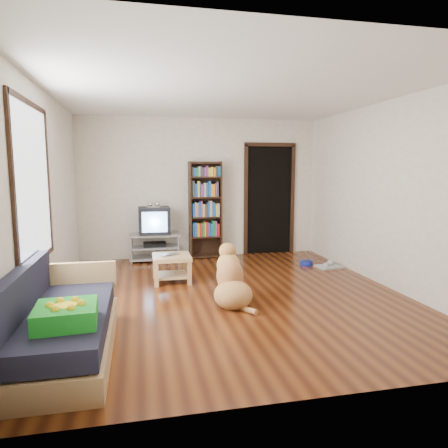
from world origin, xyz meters
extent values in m
plane|color=#5C2A0F|center=(0.00, 0.00, 0.00)|extent=(5.00, 5.00, 0.00)
plane|color=white|center=(0.00, 0.00, 2.60)|extent=(5.00, 5.00, 0.00)
plane|color=silver|center=(0.00, 2.50, 1.30)|extent=(4.50, 0.00, 4.50)
plane|color=silver|center=(0.00, -2.50, 1.30)|extent=(4.50, 0.00, 4.50)
plane|color=silver|center=(-2.25, 0.00, 1.30)|extent=(0.00, 5.00, 5.00)
plane|color=silver|center=(2.25, 0.00, 1.30)|extent=(0.00, 5.00, 5.00)
cube|color=green|center=(-1.75, -1.75, 0.50)|extent=(0.50, 0.50, 0.16)
imported|color=#B5B5B9|center=(-0.71, 0.76, 0.41)|extent=(0.33, 0.29, 0.02)
cylinder|color=navy|center=(1.67, 1.34, 0.04)|extent=(0.22, 0.22, 0.08)
cube|color=#A2A2A2|center=(1.97, 1.09, 0.01)|extent=(0.44, 0.37, 0.03)
cube|color=white|center=(-2.23, -0.50, 1.50)|extent=(0.02, 1.30, 1.60)
cube|color=black|center=(-2.23, -0.50, 2.32)|extent=(0.03, 1.42, 0.06)
cube|color=black|center=(-2.23, -0.50, 0.68)|extent=(0.03, 1.42, 0.06)
cube|color=black|center=(-2.23, -1.20, 1.50)|extent=(0.03, 0.06, 1.70)
cube|color=black|center=(-2.23, 0.20, 1.50)|extent=(0.03, 0.06, 1.70)
cube|color=black|center=(1.35, 2.48, 1.05)|extent=(0.90, 0.02, 2.10)
cube|color=black|center=(0.87, 2.47, 1.05)|extent=(0.07, 0.05, 2.14)
cube|color=black|center=(1.83, 2.47, 1.05)|extent=(0.07, 0.05, 2.14)
cube|color=black|center=(1.35, 2.47, 2.13)|extent=(1.03, 0.05, 0.07)
cube|color=#99999E|center=(-0.90, 2.25, 0.48)|extent=(0.90, 0.45, 0.04)
cube|color=#99999E|center=(-0.90, 2.25, 0.25)|extent=(0.86, 0.42, 0.03)
cube|color=#99999E|center=(-0.90, 2.25, 0.06)|extent=(0.90, 0.45, 0.04)
cylinder|color=#99999E|center=(-1.32, 2.05, 0.25)|extent=(0.04, 0.04, 0.50)
cylinder|color=#99999E|center=(-0.48, 2.05, 0.25)|extent=(0.04, 0.04, 0.50)
cylinder|color=#99999E|center=(-1.32, 2.45, 0.25)|extent=(0.04, 0.04, 0.50)
cylinder|color=#99999E|center=(-0.48, 2.45, 0.25)|extent=(0.04, 0.04, 0.50)
cube|color=black|center=(-0.90, 2.25, 0.30)|extent=(0.40, 0.30, 0.07)
cube|color=black|center=(-0.90, 2.25, 0.74)|extent=(0.55, 0.48, 0.48)
cube|color=black|center=(-0.90, 2.45, 0.74)|extent=(0.40, 0.14, 0.36)
cube|color=#8CBFF2|center=(-0.90, 2.00, 0.74)|extent=(0.44, 0.02, 0.36)
cube|color=silver|center=(-0.90, 2.20, 0.99)|extent=(0.20, 0.07, 0.02)
sphere|color=silver|center=(-0.96, 2.20, 1.04)|extent=(0.09, 0.09, 0.09)
sphere|color=silver|center=(-0.84, 2.20, 1.04)|extent=(0.09, 0.09, 0.09)
cube|color=black|center=(-0.23, 2.34, 0.90)|extent=(0.03, 0.30, 1.80)
cube|color=black|center=(0.34, 2.34, 0.90)|extent=(0.03, 0.30, 1.80)
cube|color=black|center=(0.05, 2.48, 0.90)|extent=(0.60, 0.02, 1.80)
cube|color=black|center=(0.05, 2.34, 0.03)|extent=(0.56, 0.28, 0.02)
cube|color=black|center=(0.05, 2.34, 0.40)|extent=(0.56, 0.28, 0.03)
cube|color=black|center=(0.05, 2.34, 0.77)|extent=(0.56, 0.28, 0.02)
cube|color=black|center=(0.05, 2.34, 1.14)|extent=(0.56, 0.28, 0.02)
cube|color=black|center=(0.05, 2.34, 1.51)|extent=(0.56, 0.28, 0.02)
cube|color=black|center=(0.05, 2.34, 1.77)|extent=(0.56, 0.28, 0.02)
cube|color=tan|center=(-1.83, -1.40, 0.11)|extent=(0.80, 1.80, 0.22)
cube|color=#1E1E2D|center=(-1.83, -1.40, 0.33)|extent=(0.74, 1.74, 0.18)
cube|color=#1E1E2D|center=(-2.17, -1.40, 0.60)|extent=(0.12, 1.74, 0.40)
cube|color=tan|center=(-1.83, -0.54, 0.50)|extent=(0.80, 0.06, 0.30)
cube|color=tan|center=(-0.71, 0.79, 0.37)|extent=(0.55, 0.55, 0.06)
cube|color=tan|center=(-0.71, 0.79, 0.10)|extent=(0.45, 0.45, 0.03)
cube|color=tan|center=(-0.95, 0.56, 0.17)|extent=(0.06, 0.06, 0.34)
cube|color=tan|center=(-0.48, 0.56, 0.17)|extent=(0.06, 0.06, 0.34)
cube|color=tan|center=(-0.95, 1.03, 0.17)|extent=(0.06, 0.06, 0.34)
cube|color=tan|center=(-0.48, 1.03, 0.17)|extent=(0.06, 0.06, 0.34)
ellipsoid|color=tan|center=(-0.07, -0.46, 0.14)|extent=(0.47, 0.51, 0.35)
ellipsoid|color=#BA7F47|center=(-0.07, -0.27, 0.33)|extent=(0.34, 0.37, 0.46)
ellipsoid|color=#DAB254|center=(-0.07, -0.18, 0.45)|extent=(0.30, 0.27, 0.33)
ellipsoid|color=#B37244|center=(-0.07, -0.12, 0.62)|extent=(0.22, 0.24, 0.20)
ellipsoid|color=#B87E46|center=(-0.07, -0.01, 0.60)|extent=(0.09, 0.18, 0.08)
sphere|color=black|center=(-0.07, 0.07, 0.60)|extent=(0.04, 0.04, 0.04)
ellipsoid|color=#D6B752|center=(-0.15, -0.16, 0.61)|extent=(0.05, 0.07, 0.14)
ellipsoid|color=tan|center=(0.01, -0.16, 0.61)|extent=(0.05, 0.07, 0.14)
cylinder|color=#B89046|center=(-0.14, -0.09, 0.19)|extent=(0.08, 0.11, 0.38)
cylinder|color=tan|center=(0.00, -0.09, 0.19)|extent=(0.08, 0.11, 0.38)
sphere|color=tan|center=(-0.14, -0.04, 0.02)|extent=(0.10, 0.10, 0.10)
sphere|color=tan|center=(0.00, -0.04, 0.02)|extent=(0.10, 0.10, 0.10)
cylinder|color=tan|center=(0.04, -0.66, 0.03)|extent=(0.22, 0.32, 0.08)
camera|label=1|loc=(-1.15, -5.00, 1.64)|focal=32.00mm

